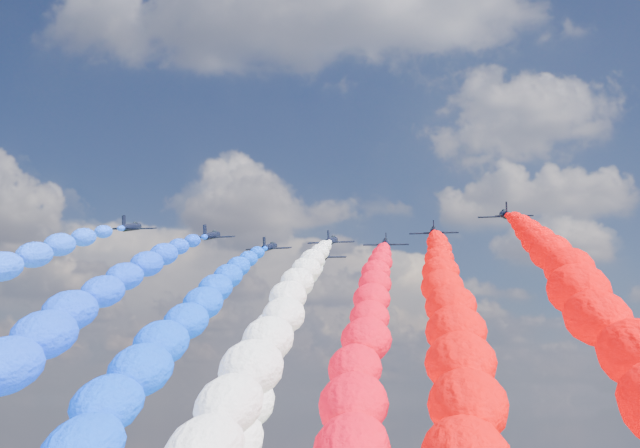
# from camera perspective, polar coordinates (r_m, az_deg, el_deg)

# --- Properties ---
(jet_0) EXTENTS (9.61, 12.85, 5.60)m
(jet_0) POSITION_cam_1_polar(r_m,az_deg,el_deg) (151.13, -13.17, -0.22)
(jet_0) COLOR black
(jet_1) EXTENTS (9.42, 12.72, 5.60)m
(jet_1) POSITION_cam_1_polar(r_m,az_deg,el_deg) (156.11, -7.68, -0.82)
(jet_1) COLOR black
(trail_1) EXTENTS (7.12, 108.79, 48.34)m
(trail_1) POSITION_cam_1_polar(r_m,az_deg,el_deg) (100.43, -16.04, -6.71)
(trail_1) COLOR #0D39E0
(jet_2) EXTENTS (9.86, 13.03, 5.60)m
(jet_2) POSITION_cam_1_polar(r_m,az_deg,el_deg) (166.48, -3.58, -1.63)
(jet_2) COLOR black
(trail_2) EXTENTS (7.12, 108.79, 48.34)m
(trail_2) POSITION_cam_1_polar(r_m,az_deg,el_deg) (109.54, -9.06, -7.46)
(trail_2) COLOR #063BDE
(jet_3) EXTENTS (9.59, 12.83, 5.60)m
(jet_3) POSITION_cam_1_polar(r_m,az_deg,el_deg) (159.71, 0.83, -1.19)
(jet_3) COLOR black
(trail_3) EXTENTS (7.12, 108.79, 48.34)m
(trail_3) POSITION_cam_1_polar(r_m,az_deg,el_deg) (101.72, -2.49, -7.24)
(trail_3) COLOR silver
(jet_4) EXTENTS (9.53, 12.79, 5.60)m
(jet_4) POSITION_cam_1_polar(r_m,az_deg,el_deg) (176.24, 0.39, -2.25)
(jet_4) COLOR black
(trail_4) EXTENTS (7.12, 108.79, 48.34)m
(trail_4) POSITION_cam_1_polar(r_m,az_deg,el_deg) (118.53, -2.68, -7.97)
(trail_4) COLOR white
(jet_5) EXTENTS (9.68, 12.90, 5.60)m
(jet_5) POSITION_cam_1_polar(r_m,az_deg,el_deg) (162.57, 4.66, -1.35)
(jet_5) COLOR black
(trail_5) EXTENTS (7.12, 108.79, 48.34)m
(trail_5) POSITION_cam_1_polar(r_m,az_deg,el_deg) (104.21, 3.61, -7.35)
(trail_5) COLOR red
(jet_6) EXTENTS (9.40, 12.70, 5.60)m
(jet_6) POSITION_cam_1_polar(r_m,az_deg,el_deg) (152.34, 8.03, -0.52)
(jet_6) COLOR black
(trail_6) EXTENTS (7.12, 108.79, 48.34)m
(trail_6) POSITION_cam_1_polar(r_m,az_deg,el_deg) (93.78, 9.01, -6.67)
(trail_6) COLOR #DF0405
(jet_7) EXTENTS (9.56, 12.81, 5.60)m
(jet_7) POSITION_cam_1_polar(r_m,az_deg,el_deg) (140.94, 12.91, 0.64)
(jet_7) COLOR black
(trail_7) EXTENTS (7.12, 108.79, 48.34)m
(trail_7) POSITION_cam_1_polar(r_m,az_deg,el_deg) (82.72, 17.52, -5.50)
(trail_7) COLOR #F00204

